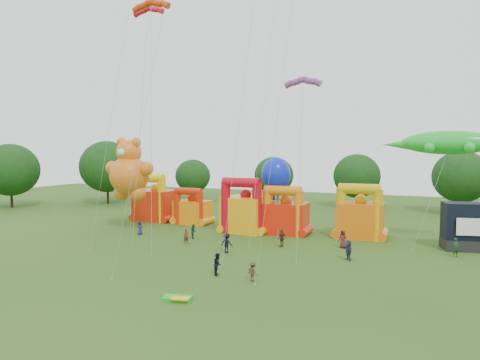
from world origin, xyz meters
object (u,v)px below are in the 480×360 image
at_px(bouncy_castle_2, 245,211).
at_px(octopus_kite, 276,186).
at_px(teddy_bear_kite, 129,172).
at_px(gecko_kite, 438,177).
at_px(spectator_0, 140,228).
at_px(bouncy_castle_0, 154,203).
at_px(spectator_4, 282,238).

relative_size(bouncy_castle_2, octopus_kite, 0.73).
bearing_deg(teddy_bear_kite, gecko_kite, 7.52).
bearing_deg(octopus_kite, spectator_0, -153.36).
bearing_deg(bouncy_castle_2, bouncy_castle_0, 168.06).
distance_m(bouncy_castle_0, spectator_4, 24.18).
relative_size(bouncy_castle_0, octopus_kite, 0.73).
xyz_separation_m(bouncy_castle_0, spectator_0, (4.30, -9.60, -1.79)).
bearing_deg(spectator_4, bouncy_castle_2, -100.32).
relative_size(teddy_bear_kite, gecko_kite, 0.96).
distance_m(teddy_bear_kite, spectator_4, 21.92).
distance_m(bouncy_castle_2, octopus_kite, 5.02).
bearing_deg(spectator_0, teddy_bear_kite, 135.23).
height_order(bouncy_castle_0, gecko_kite, gecko_kite).
distance_m(gecko_kite, spectator_4, 17.71).
distance_m(bouncy_castle_0, bouncy_castle_2, 15.91).
bearing_deg(spectator_0, bouncy_castle_2, 18.63).
xyz_separation_m(teddy_bear_kite, gecko_kite, (35.99, 4.75, -0.07)).
relative_size(bouncy_castle_2, teddy_bear_kite, 0.58).
bearing_deg(octopus_kite, bouncy_castle_0, 173.79).
relative_size(gecko_kite, spectator_4, 6.60).
bearing_deg(teddy_bear_kite, spectator_0, -34.16).
xyz_separation_m(bouncy_castle_0, gecko_kite, (37.38, -2.88, 4.81)).
height_order(teddy_bear_kite, spectator_0, teddy_bear_kite).
height_order(bouncy_castle_2, gecko_kite, gecko_kite).
relative_size(teddy_bear_kite, spectator_4, 6.33).
relative_size(bouncy_castle_2, spectator_0, 4.18).
bearing_deg(spectator_4, gecko_kite, 145.17).
xyz_separation_m(bouncy_castle_2, octopus_kite, (3.69, 1.19, 3.18)).
bearing_deg(bouncy_castle_2, octopus_kite, 17.94).
relative_size(teddy_bear_kite, octopus_kite, 1.26).
xyz_separation_m(teddy_bear_kite, spectator_4, (20.84, -1.73, -6.56)).
bearing_deg(bouncy_castle_2, spectator_4, -42.33).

